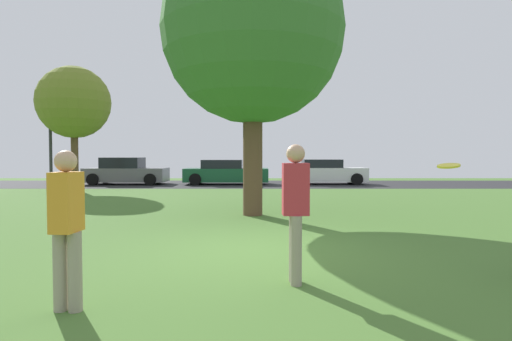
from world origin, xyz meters
TOP-DOWN VIEW (x-y plane):
  - ground_plane at (0.00, 0.00)m, footprint 44.00×44.00m
  - road_strip at (0.00, 16.00)m, footprint 44.00×6.40m
  - birch_tree_lone at (-8.28, 11.87)m, footprint 3.24×3.24m
  - oak_tree_right at (-0.11, 4.08)m, footprint 4.81×4.81m
  - person_catcher at (0.47, -1.83)m, footprint 0.33×0.30m
  - person_bystander at (-1.95, -2.74)m, footprint 0.30×0.34m
  - frisbee_disc at (2.40, -1.76)m, footprint 0.38×0.38m
  - parked_car_grey at (-7.21, 15.86)m, footprint 4.35×2.11m
  - parked_car_green at (-1.70, 15.90)m, footprint 4.59×2.07m
  - parked_car_white at (3.82, 16.01)m, footprint 4.38×1.94m
  - street_lamp_post at (-9.54, 12.20)m, footprint 0.14×0.14m

SIDE VIEW (x-z plane):
  - ground_plane at x=0.00m, z-range 0.00..0.00m
  - road_strip at x=0.00m, z-range 0.00..0.01m
  - parked_car_green at x=-1.70m, z-range -0.05..1.31m
  - parked_car_white at x=3.82m, z-range -0.05..1.33m
  - parked_car_grey at x=-7.21m, z-range -0.07..1.42m
  - person_bystander at x=-1.95m, z-range 0.08..1.73m
  - person_catcher at x=0.47m, z-range 0.10..1.83m
  - frisbee_disc at x=2.40m, z-range 1.43..1.50m
  - street_lamp_post at x=-9.54m, z-range 0.00..4.50m
  - birch_tree_lone at x=-8.28m, z-range 1.17..6.80m
  - oak_tree_right at x=-0.11m, z-range 1.19..8.44m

